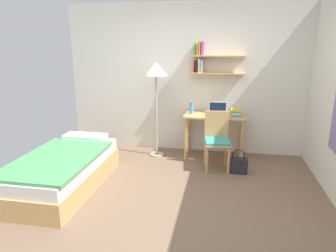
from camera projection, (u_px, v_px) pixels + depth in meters
ground_plane at (169, 203)px, 3.79m from camera, size 5.28×5.28×0.00m
wall_back at (190, 79)px, 5.35m from camera, size 4.40×0.27×2.60m
bed at (63, 170)px, 4.15m from camera, size 0.95×1.85×0.54m
desk at (214, 123)px, 5.15m from camera, size 1.02×0.53×0.76m
desk_chair at (217, 138)px, 4.71m from camera, size 0.45×0.46×0.90m
standing_lamp at (156, 74)px, 5.02m from camera, size 0.37×0.37×1.63m
laptop at (218, 111)px, 5.13m from camera, size 0.31×0.22×0.21m
water_bottle at (192, 108)px, 5.18m from camera, size 0.07×0.07×0.20m
book_stack at (237, 112)px, 5.05m from camera, size 0.19×0.22×0.11m
handbag at (238, 165)px, 4.62m from camera, size 0.28×0.13×0.38m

